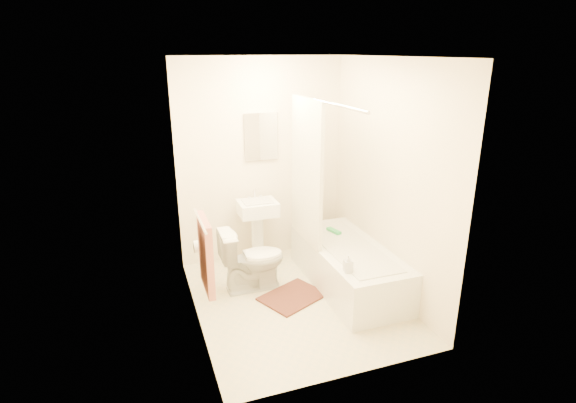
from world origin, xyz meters
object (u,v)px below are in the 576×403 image
object	(u,v)px
sink	(258,230)
bathtub	(348,266)
toilet	(252,259)
bath_mat	(293,297)
soap_bottle	(348,263)

from	to	relation	value
sink	bathtub	xyz separation A→B (m)	(0.77, -0.84, -0.20)
toilet	bathtub	xyz separation A→B (m)	(0.99, -0.29, -0.11)
toilet	bath_mat	size ratio (longest dim) A/B	1.11
toilet	sink	bearing A→B (deg)	-21.95
bath_mat	toilet	bearing A→B (deg)	134.50
toilet	soap_bottle	size ratio (longest dim) A/B	4.05
toilet	sink	size ratio (longest dim) A/B	0.80
bathtub	soap_bottle	size ratio (longest dim) A/B	9.59
sink	soap_bottle	world-z (taller)	sink
soap_bottle	sink	bearing A→B (deg)	110.60
bathtub	soap_bottle	bearing A→B (deg)	-117.77
toilet	soap_bottle	bearing A→B (deg)	-137.88
soap_bottle	bath_mat	bearing A→B (deg)	130.22
sink	soap_bottle	xyz separation A→B (m)	(0.51, -1.34, 0.11)
bathtub	bath_mat	world-z (taller)	bathtub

